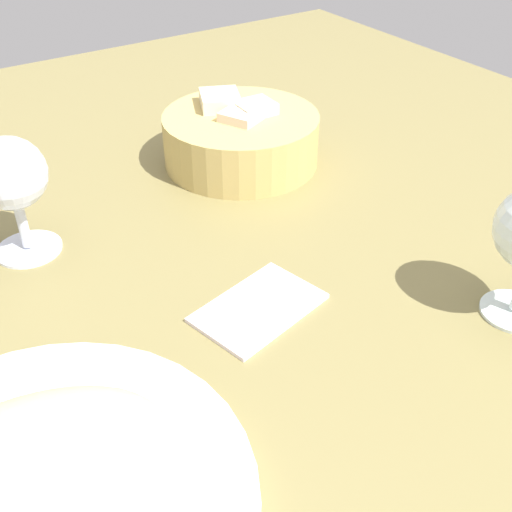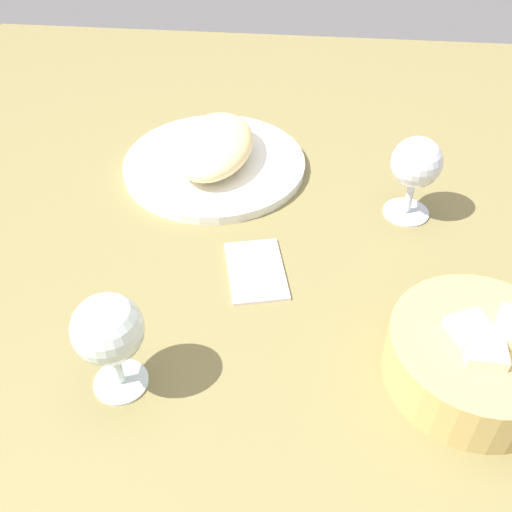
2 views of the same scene
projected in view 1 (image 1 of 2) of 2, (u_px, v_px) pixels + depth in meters
ground_plane at (186, 310)px, 56.50cm from camera, size 140.00×140.00×2.00cm
plate at (34, 509)px, 38.73cm from camera, size 27.99×27.99×1.40cm
omelette at (22, 476)px, 36.78cm from camera, size 19.16×13.45×5.28cm
bread_basket at (240, 137)px, 75.68cm from camera, size 18.60×18.60×7.77cm
wine_glass_far at (11, 180)px, 57.66cm from camera, size 6.84×6.84×11.97cm
folded_napkin at (259, 306)px, 54.77cm from camera, size 12.33×9.36×0.80cm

